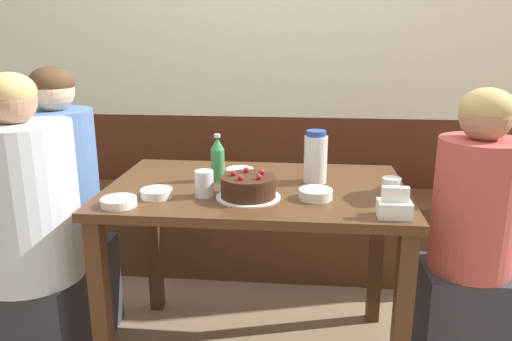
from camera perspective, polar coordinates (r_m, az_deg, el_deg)
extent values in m
cube|color=#4C2314|center=(3.09, 1.97, -1.89)|extent=(4.80, 0.04, 0.88)
cube|color=#56331E|center=(2.95, 1.64, -6.99)|extent=(2.31, 0.38, 0.47)
cube|color=#4C2D19|center=(2.00, 0.01, -2.25)|extent=(1.18, 0.76, 0.03)
cube|color=#4C2D19|center=(1.99, -17.25, -15.20)|extent=(0.06, 0.06, 0.74)
cube|color=#4C2D19|center=(1.89, 16.26, -17.00)|extent=(0.06, 0.06, 0.74)
cube|color=#4C2D19|center=(2.54, -11.56, -7.89)|extent=(0.06, 0.06, 0.74)
cube|color=#4C2D19|center=(2.46, 13.60, -8.83)|extent=(0.06, 0.06, 0.74)
cylinder|color=white|center=(1.85, -0.88, -3.04)|extent=(0.24, 0.24, 0.01)
cylinder|color=#381E14|center=(1.84, -0.89, -1.82)|extent=(0.20, 0.20, 0.08)
sphere|color=red|center=(1.83, -2.63, -0.29)|extent=(0.02, 0.02, 0.02)
sphere|color=red|center=(1.78, -1.78, -0.82)|extent=(0.02, 0.02, 0.02)
sphere|color=red|center=(1.78, 0.35, -0.73)|extent=(0.02, 0.02, 0.02)
sphere|color=red|center=(1.85, 0.70, -0.17)|extent=(0.02, 0.02, 0.02)
sphere|color=red|center=(1.88, -1.10, 0.09)|extent=(0.02, 0.02, 0.02)
cylinder|color=white|center=(2.04, 6.81, 1.29)|extent=(0.09, 0.09, 0.19)
cylinder|color=#28479E|center=(2.01, 6.91, 4.24)|extent=(0.08, 0.08, 0.02)
cylinder|color=#388E4C|center=(2.06, -4.39, 0.62)|extent=(0.06, 0.06, 0.13)
cone|color=#388E4C|center=(2.03, -4.44, 3.09)|extent=(0.06, 0.06, 0.05)
cylinder|color=silver|center=(2.03, -4.46, 3.98)|extent=(0.03, 0.03, 0.01)
cube|color=white|center=(1.71, 15.52, -4.29)|extent=(0.11, 0.08, 0.05)
cube|color=white|center=(1.70, 15.64, -2.62)|extent=(0.09, 0.03, 0.05)
cylinder|color=white|center=(2.14, -1.89, -0.13)|extent=(0.12, 0.12, 0.03)
cylinder|color=white|center=(1.85, 6.83, -2.68)|extent=(0.12, 0.12, 0.04)
cylinder|color=white|center=(1.89, -11.29, -2.55)|extent=(0.12, 0.12, 0.03)
cylinder|color=white|center=(1.83, -15.40, -3.48)|extent=(0.13, 0.13, 0.03)
cylinder|color=silver|center=(1.86, -5.94, -1.50)|extent=(0.07, 0.07, 0.10)
cylinder|color=silver|center=(1.84, 15.18, -2.23)|extent=(0.07, 0.07, 0.09)
cube|color=#33333D|center=(2.50, -20.12, -12.63)|extent=(0.34, 0.30, 0.45)
cylinder|color=#4C70AD|center=(2.31, -21.32, -0.97)|extent=(0.31, 0.31, 0.60)
sphere|color=beige|center=(2.24, -22.28, 8.46)|extent=(0.18, 0.18, 0.18)
ellipsoid|color=#4C331E|center=(2.23, -22.36, 9.25)|extent=(0.18, 0.18, 0.13)
cube|color=#33333D|center=(2.30, 22.39, -15.36)|extent=(0.34, 0.30, 0.45)
cylinder|color=#BC4C47|center=(2.11, 23.75, -3.76)|extent=(0.32, 0.32, 0.53)
sphere|color=#A87A5B|center=(2.03, 24.82, 5.65)|extent=(0.19, 0.19, 0.19)
ellipsoid|color=tan|center=(2.02, 24.92, 6.58)|extent=(0.19, 0.19, 0.14)
cube|color=#33333D|center=(2.27, -23.46, -15.99)|extent=(0.34, 0.30, 0.45)
cylinder|color=silver|center=(2.06, -25.01, -3.31)|extent=(0.40, 0.40, 0.60)
sphere|color=#A87A5B|center=(1.98, -26.26, 7.21)|extent=(0.18, 0.18, 0.18)
ellipsoid|color=tan|center=(1.97, -26.37, 8.11)|extent=(0.18, 0.18, 0.13)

